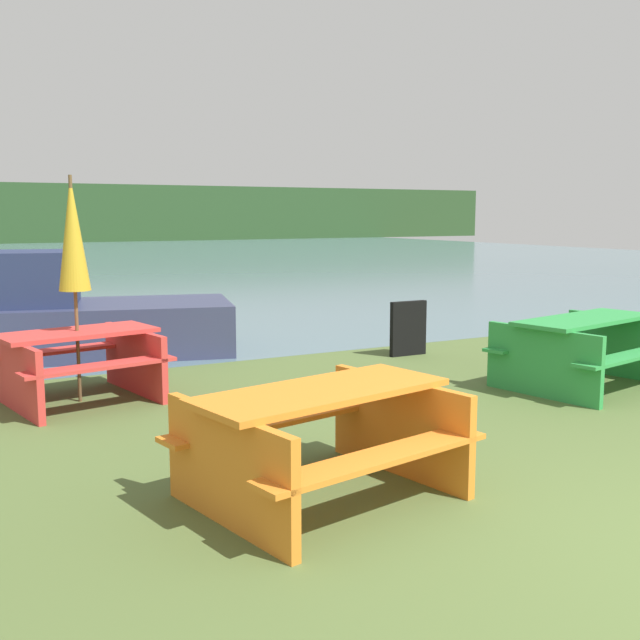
# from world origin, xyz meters

# --- Properties ---
(water) EXTENTS (60.00, 50.00, 0.00)m
(water) POSITION_xyz_m (0.00, 31.99, -0.00)
(water) COLOR slate
(water) RESTS_ON ground_plane
(picnic_table_orange) EXTENTS (2.02, 1.71, 0.77)m
(picnic_table_orange) POSITION_xyz_m (-1.78, 2.24, 0.46)
(picnic_table_orange) COLOR orange
(picnic_table_orange) RESTS_ON ground_plane
(picnic_table_green) EXTENTS (2.12, 1.73, 0.78)m
(picnic_table_green) POSITION_xyz_m (2.41, 3.82, 0.47)
(picnic_table_green) COLOR green
(picnic_table_green) RESTS_ON ground_plane
(picnic_table_red) EXTENTS (1.77, 1.65, 0.74)m
(picnic_table_red) POSITION_xyz_m (-2.75, 5.76, 0.45)
(picnic_table_red) COLOR red
(picnic_table_red) RESTS_ON ground_plane
(umbrella_gold) EXTENTS (0.32, 0.32, 2.32)m
(umbrella_gold) POSITION_xyz_m (-2.75, 5.76, 1.72)
(umbrella_gold) COLOR brown
(umbrella_gold) RESTS_ON ground_plane
(boat) EXTENTS (4.77, 2.76, 1.43)m
(boat) POSITION_xyz_m (-2.61, 8.58, 0.53)
(boat) COLOR #333856
(boat) RESTS_ON water
(signboard) EXTENTS (0.55, 0.08, 0.75)m
(signboard) POSITION_xyz_m (1.72, 6.28, 0.38)
(signboard) COLOR black
(signboard) RESTS_ON ground_plane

